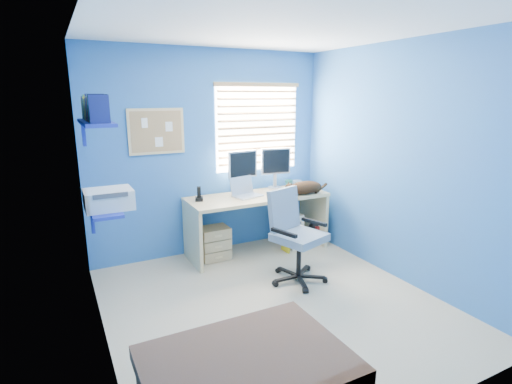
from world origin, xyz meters
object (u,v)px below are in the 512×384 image
tower_pc (288,228)px  laptop (247,188)px  desk (257,224)px  office_chair (295,247)px  cat (305,187)px

tower_pc → laptop: bearing=175.0°
laptop → tower_pc: size_ratio=0.73×
desk → office_chair: bearing=-90.6°
cat → tower_pc: cat is taller
tower_pc → office_chair: office_chair is taller
office_chair → laptop: bearing=98.0°
desk → laptop: size_ratio=5.32×
tower_pc → cat: bearing=-71.8°
tower_pc → office_chair: bearing=-124.4°
tower_pc → office_chair: (-0.48, -0.92, 0.14)m
desk → laptop: bearing=179.6°
tower_pc → desk: bearing=175.7°
desk → tower_pc: size_ratio=3.90×
cat → laptop: bearing=161.2°
desk → laptop: (-0.14, 0.00, 0.48)m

